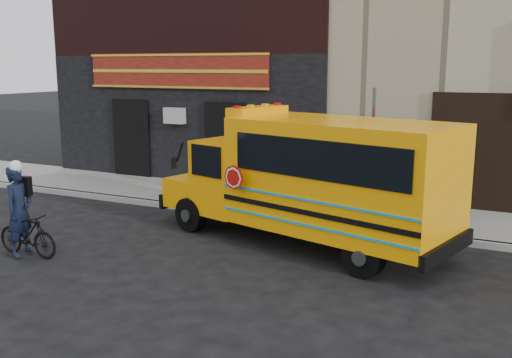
{
  "coord_description": "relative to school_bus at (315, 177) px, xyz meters",
  "views": [
    {
      "loc": [
        5.19,
        -10.01,
        3.82
      ],
      "look_at": [
        -0.48,
        1.85,
        1.2
      ],
      "focal_mm": 40.0,
      "sensor_mm": 36.0,
      "label": 1
    }
  ],
  "objects": [
    {
      "name": "ground",
      "position": [
        -1.21,
        -1.17,
        -1.51
      ],
      "size": [
        120.0,
        120.0,
        0.0
      ],
      "primitive_type": "plane",
      "color": "black",
      "rests_on": "ground"
    },
    {
      "name": "curb",
      "position": [
        -1.21,
        1.43,
        -1.43
      ],
      "size": [
        40.0,
        0.2,
        0.15
      ],
      "primitive_type": "cube",
      "color": "#989893",
      "rests_on": "ground"
    },
    {
      "name": "cyclist",
      "position": [
        -5.1,
        -3.23,
        -0.6
      ],
      "size": [
        0.52,
        0.72,
        1.83
      ],
      "primitive_type": "imported",
      "rotation": [
        0.0,
        0.0,
        1.7
      ],
      "color": "black",
      "rests_on": "ground"
    },
    {
      "name": "sidewalk",
      "position": [
        -1.21,
        2.93,
        -1.43
      ],
      "size": [
        40.0,
        3.0,
        0.15
      ],
      "primitive_type": "cube",
      "color": "gray",
      "rests_on": "ground"
    },
    {
      "name": "bicycle",
      "position": [
        -5.01,
        -3.17,
        -1.05
      ],
      "size": [
        1.52,
        0.43,
        0.92
      ],
      "primitive_type": "imported",
      "rotation": [
        0.0,
        0.0,
        1.57
      ],
      "color": "black",
      "rests_on": "ground"
    },
    {
      "name": "sign_pole",
      "position": [
        0.79,
        1.68,
        0.32
      ],
      "size": [
        0.11,
        0.28,
        3.33
      ],
      "color": "#3E4640",
      "rests_on": "ground"
    },
    {
      "name": "school_bus",
      "position": [
        0.0,
        0.0,
        0.0
      ],
      "size": [
        7.21,
        3.84,
        2.92
      ],
      "color": "black",
      "rests_on": "ground"
    }
  ]
}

